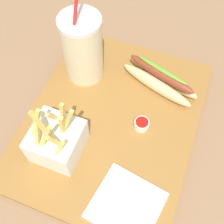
# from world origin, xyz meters

# --- Properties ---
(ground_plane) EXTENTS (2.40, 2.40, 0.02)m
(ground_plane) POSITION_xyz_m (0.00, 0.00, -0.01)
(ground_plane) COLOR #8C6B4C
(food_tray) EXTENTS (0.46, 0.36, 0.02)m
(food_tray) POSITION_xyz_m (0.00, 0.00, 0.01)
(food_tray) COLOR olive
(food_tray) RESTS_ON ground_plane
(soda_cup) EXTENTS (0.09, 0.09, 0.23)m
(soda_cup) POSITION_xyz_m (-0.10, -0.11, 0.10)
(soda_cup) COLOR beige
(soda_cup) RESTS_ON food_tray
(fries_basket) EXTENTS (0.09, 0.09, 0.15)m
(fries_basket) POSITION_xyz_m (0.10, -0.07, 0.06)
(fries_basket) COLOR white
(fries_basket) RESTS_ON food_tray
(hot_dog_1) EXTENTS (0.11, 0.19, 0.06)m
(hot_dog_1) POSITION_xyz_m (-0.13, 0.07, 0.04)
(hot_dog_1) COLOR #E5C689
(hot_dog_1) RESTS_ON food_tray
(ketchup_cup_1) EXTENTS (0.03, 0.03, 0.02)m
(ketchup_cup_1) POSITION_xyz_m (-0.01, 0.07, 0.03)
(ketchup_cup_1) COLOR white
(ketchup_cup_1) RESTS_ON food_tray
(napkin_stack) EXTENTS (0.13, 0.14, 0.01)m
(napkin_stack) POSITION_xyz_m (0.16, 0.09, 0.02)
(napkin_stack) COLOR white
(napkin_stack) RESTS_ON food_tray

